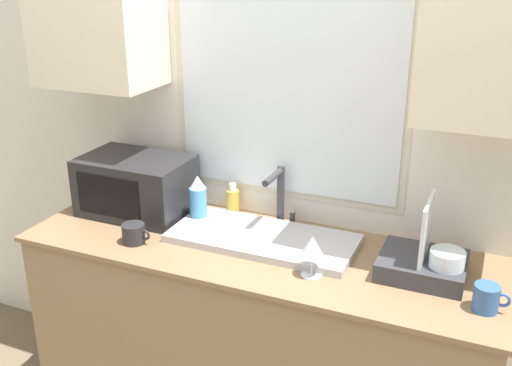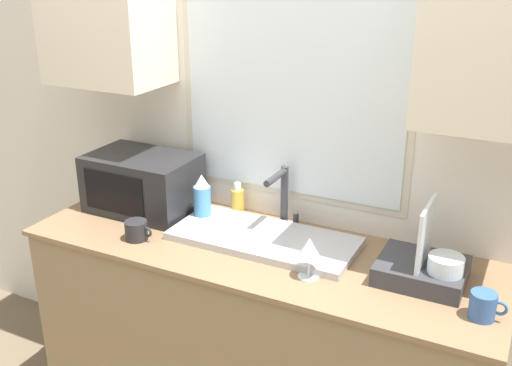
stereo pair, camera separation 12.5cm
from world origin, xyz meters
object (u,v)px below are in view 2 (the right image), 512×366
Objects in this scene: microwave at (143,183)px; wine_glass at (309,249)px; faucet at (284,192)px; spray_bottle at (202,199)px; mug_near_sink at (137,230)px; soap_bottle at (238,201)px; dish_rack at (425,267)px.

microwave is 3.03× the size of wine_glass.
wine_glass is (0.25, -0.34, -0.04)m from faucet.
spray_bottle is 0.63m from wine_glass.
faucet reaches higher than wine_glass.
faucet reaches higher than mug_near_sink.
soap_bottle is at bearing 142.93° from wine_glass.
spray_bottle is 1.44× the size of soap_bottle.
dish_rack reaches higher than wine_glass.
wine_glass is (0.48, -0.36, 0.05)m from soap_bottle.
spray_bottle is at bearing -161.87° from faucet.
spray_bottle reaches higher than soap_bottle.
soap_bottle is at bearing 19.35° from microwave.
faucet is 0.55× the size of microwave.
spray_bottle is at bearing 2.12° from microwave.
faucet is 0.85× the size of dish_rack.
spray_bottle is 1.38× the size of wine_glass.
dish_rack is at bearing 22.85° from wine_glass.
wine_glass is (0.73, 0.03, 0.07)m from mug_near_sink.
microwave reaches higher than soap_bottle.
dish_rack is (0.62, -0.19, -0.10)m from faucet.
mug_near_sink is at bearing -141.65° from faucet.
soap_bottle is at bearing 52.41° from spray_bottle.
wine_glass reaches higher than mug_near_sink.
wine_glass is (0.58, -0.23, 0.01)m from spray_bottle.
spray_bottle is 1.76× the size of mug_near_sink.
microwave is at bearing 176.92° from dish_rack.
dish_rack reaches higher than mug_near_sink.
wine_glass is at bearing -14.26° from microwave.
spray_bottle is 0.31m from mug_near_sink.
soap_bottle reaches higher than mug_near_sink.
soap_bottle is 1.22× the size of mug_near_sink.
spray_bottle reaches higher than wine_glass.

